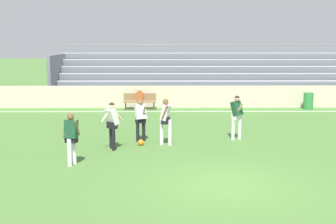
{
  "coord_description": "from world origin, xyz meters",
  "views": [
    {
      "loc": [
        -1.64,
        -11.56,
        3.87
      ],
      "look_at": [
        -1.48,
        6.41,
        0.95
      ],
      "focal_mm": 48.17,
      "sensor_mm": 36.0,
      "label": 1
    }
  ],
  "objects_px": {
    "bench_centre_sideline": "(140,100)",
    "spectator_seated": "(140,97)",
    "player_dark_wide_right": "(71,134)",
    "trash_bin": "(308,101)",
    "bleacher_stand": "(251,76)",
    "player_white_trailing_run": "(141,116)",
    "player_dark_overlapping": "(237,113)",
    "player_white_dropping_back": "(166,117)",
    "soccer_ball": "(141,143)",
    "player_white_wide_left": "(112,122)"
  },
  "relations": [
    {
      "from": "spectator_seated",
      "to": "player_white_dropping_back",
      "type": "height_order",
      "value": "player_white_dropping_back"
    },
    {
      "from": "bleacher_stand",
      "to": "player_white_wide_left",
      "type": "distance_m",
      "value": 15.23
    },
    {
      "from": "player_white_wide_left",
      "to": "player_dark_overlapping",
      "type": "bearing_deg",
      "value": 18.73
    },
    {
      "from": "bleacher_stand",
      "to": "player_white_wide_left",
      "type": "xyz_separation_m",
      "value": [
        -7.44,
        -13.27,
        -0.54
      ]
    },
    {
      "from": "bench_centre_sideline",
      "to": "bleacher_stand",
      "type": "bearing_deg",
      "value": 30.76
    },
    {
      "from": "player_white_wide_left",
      "to": "player_dark_overlapping",
      "type": "relative_size",
      "value": 0.98
    },
    {
      "from": "trash_bin",
      "to": "soccer_ball",
      "type": "distance_m",
      "value": 12.38
    },
    {
      "from": "trash_bin",
      "to": "player_white_wide_left",
      "type": "relative_size",
      "value": 0.55
    },
    {
      "from": "trash_bin",
      "to": "player_white_dropping_back",
      "type": "xyz_separation_m",
      "value": [
        -7.98,
        -8.51,
        0.57
      ]
    },
    {
      "from": "player_dark_wide_right",
      "to": "soccer_ball",
      "type": "height_order",
      "value": "player_dark_wide_right"
    },
    {
      "from": "bench_centre_sideline",
      "to": "player_white_trailing_run",
      "type": "height_order",
      "value": "player_white_trailing_run"
    },
    {
      "from": "trash_bin",
      "to": "player_dark_overlapping",
      "type": "distance_m",
      "value": 9.24
    },
    {
      "from": "trash_bin",
      "to": "player_dark_wide_right",
      "type": "relative_size",
      "value": 0.56
    },
    {
      "from": "bleacher_stand",
      "to": "bench_centre_sideline",
      "type": "relative_size",
      "value": 13.91
    },
    {
      "from": "bench_centre_sideline",
      "to": "player_dark_wide_right",
      "type": "relative_size",
      "value": 1.09
    },
    {
      "from": "bleacher_stand",
      "to": "player_white_trailing_run",
      "type": "height_order",
      "value": "bleacher_stand"
    },
    {
      "from": "player_white_trailing_run",
      "to": "player_white_wide_left",
      "type": "xyz_separation_m",
      "value": [
        -0.94,
        -1.27,
        0.03
      ]
    },
    {
      "from": "soccer_ball",
      "to": "player_white_trailing_run",
      "type": "bearing_deg",
      "value": 93.05
    },
    {
      "from": "player_white_wide_left",
      "to": "soccer_ball",
      "type": "xyz_separation_m",
      "value": [
        0.98,
        0.58,
        -0.89
      ]
    },
    {
      "from": "bench_centre_sideline",
      "to": "player_dark_overlapping",
      "type": "xyz_separation_m",
      "value": [
        4.16,
        -7.56,
        0.49
      ]
    },
    {
      "from": "bleacher_stand",
      "to": "player_white_dropping_back",
      "type": "xyz_separation_m",
      "value": [
        -5.55,
        -12.61,
        -0.51
      ]
    },
    {
      "from": "spectator_seated",
      "to": "player_dark_wide_right",
      "type": "relative_size",
      "value": 0.74
    },
    {
      "from": "player_dark_wide_right",
      "to": "player_dark_overlapping",
      "type": "bearing_deg",
      "value": 32.28
    },
    {
      "from": "bench_centre_sideline",
      "to": "player_white_trailing_run",
      "type": "bearing_deg",
      "value": -86.71
    },
    {
      "from": "player_dark_overlapping",
      "to": "bench_centre_sideline",
      "type": "bearing_deg",
      "value": 118.82
    },
    {
      "from": "player_dark_wide_right",
      "to": "soccer_ball",
      "type": "bearing_deg",
      "value": 52.25
    },
    {
      "from": "bench_centre_sideline",
      "to": "spectator_seated",
      "type": "bearing_deg",
      "value": -90.0
    },
    {
      "from": "bench_centre_sideline",
      "to": "player_white_dropping_back",
      "type": "height_order",
      "value": "player_white_dropping_back"
    },
    {
      "from": "player_white_dropping_back",
      "to": "soccer_ball",
      "type": "distance_m",
      "value": 1.3
    },
    {
      "from": "player_dark_overlapping",
      "to": "player_dark_wide_right",
      "type": "xyz_separation_m",
      "value": [
        -5.67,
        -3.58,
        -0.06
      ]
    },
    {
      "from": "player_dark_wide_right",
      "to": "soccer_ball",
      "type": "distance_m",
      "value": 3.38
    },
    {
      "from": "spectator_seated",
      "to": "player_white_wide_left",
      "type": "height_order",
      "value": "player_white_wide_left"
    },
    {
      "from": "player_white_dropping_back",
      "to": "player_dark_wide_right",
      "type": "xyz_separation_m",
      "value": [
        -2.92,
        -2.67,
        -0.06
      ]
    },
    {
      "from": "player_white_dropping_back",
      "to": "soccer_ball",
      "type": "relative_size",
      "value": 7.84
    },
    {
      "from": "bleacher_stand",
      "to": "trash_bin",
      "type": "relative_size",
      "value": 27.08
    },
    {
      "from": "bleacher_stand",
      "to": "spectator_seated",
      "type": "bearing_deg",
      "value": -148.54
    },
    {
      "from": "player_white_wide_left",
      "to": "player_dark_overlapping",
      "type": "xyz_separation_m",
      "value": [
        4.65,
        1.58,
        0.03
      ]
    },
    {
      "from": "bench_centre_sideline",
      "to": "player_dark_wide_right",
      "type": "xyz_separation_m",
      "value": [
        -1.51,
        -11.14,
        0.43
      ]
    },
    {
      "from": "player_white_trailing_run",
      "to": "bleacher_stand",
      "type": "bearing_deg",
      "value": 61.55
    },
    {
      "from": "player_white_dropping_back",
      "to": "player_dark_wide_right",
      "type": "bearing_deg",
      "value": -137.49
    },
    {
      "from": "bleacher_stand",
      "to": "player_dark_overlapping",
      "type": "distance_m",
      "value": 12.04
    },
    {
      "from": "trash_bin",
      "to": "player_dark_overlapping",
      "type": "height_order",
      "value": "player_dark_overlapping"
    },
    {
      "from": "trash_bin",
      "to": "player_white_dropping_back",
      "type": "distance_m",
      "value": 11.68
    },
    {
      "from": "bleacher_stand",
      "to": "player_white_trailing_run",
      "type": "bearing_deg",
      "value": -118.45
    },
    {
      "from": "trash_bin",
      "to": "spectator_seated",
      "type": "height_order",
      "value": "spectator_seated"
    },
    {
      "from": "bench_centre_sideline",
      "to": "player_white_trailing_run",
      "type": "relative_size",
      "value": 1.1
    },
    {
      "from": "player_dark_overlapping",
      "to": "bleacher_stand",
      "type": "bearing_deg",
      "value": 76.55
    },
    {
      "from": "player_white_dropping_back",
      "to": "soccer_ball",
      "type": "xyz_separation_m",
      "value": [
        -0.91,
        -0.09,
        -0.92
      ]
    },
    {
      "from": "player_dark_overlapping",
      "to": "player_dark_wide_right",
      "type": "height_order",
      "value": "player_dark_overlapping"
    },
    {
      "from": "bleacher_stand",
      "to": "player_dark_wide_right",
      "type": "distance_m",
      "value": 17.48
    }
  ]
}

